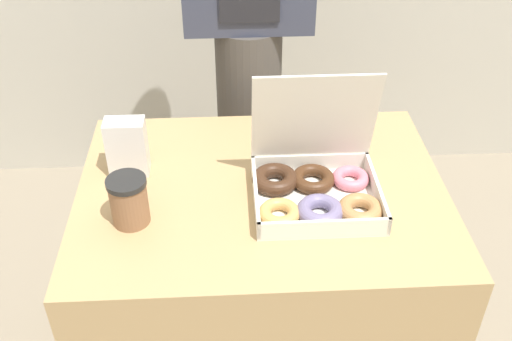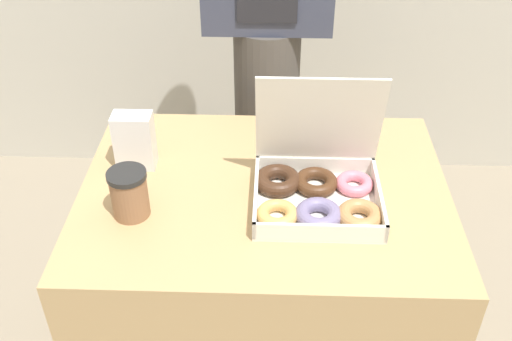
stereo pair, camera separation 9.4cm
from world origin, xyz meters
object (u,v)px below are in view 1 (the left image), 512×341
at_px(napkin_holder, 127,147).
at_px(person_customer, 248,7).
at_px(donut_box, 314,184).
at_px(coffee_cup, 129,201).

height_order(napkin_holder, person_customer, person_customer).
distance_m(napkin_holder, person_customer, 0.59).
xyz_separation_m(donut_box, person_customer, (-0.12, 0.60, 0.19)).
bearing_deg(napkin_holder, donut_box, -16.66).
bearing_deg(person_customer, napkin_holder, -123.22).
xyz_separation_m(donut_box, napkin_holder, (-0.43, 0.13, 0.03)).
xyz_separation_m(donut_box, coffee_cup, (-0.41, -0.06, 0.02)).
bearing_deg(person_customer, donut_box, -78.65).
height_order(donut_box, person_customer, person_customer).
xyz_separation_m(coffee_cup, napkin_holder, (-0.02, 0.19, 0.01)).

